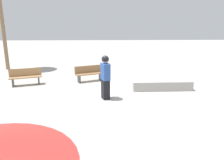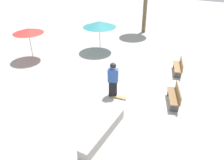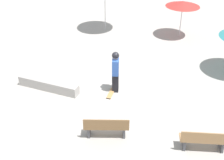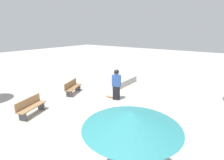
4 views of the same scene
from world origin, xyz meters
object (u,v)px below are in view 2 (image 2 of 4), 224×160
object	(u,v)px
concrete_ledge	(103,132)
bench_far	(175,96)
bench_near	(179,67)
skateboard	(119,97)
shade_umbrella_teal	(99,24)
skater_main	(113,79)
shade_umbrella_red	(28,31)

from	to	relation	value
concrete_ledge	bench_far	world-z (taller)	bench_far
bench_far	bench_near	bearing A→B (deg)	-10.81
concrete_ledge	bench_far	bearing A→B (deg)	152.99
concrete_ledge	bench_near	distance (m)	6.98
concrete_ledge	bench_near	bearing A→B (deg)	170.20
skateboard	shade_umbrella_teal	world-z (taller)	shade_umbrella_teal
concrete_ledge	shade_umbrella_teal	world-z (taller)	shade_umbrella_teal
skateboard	concrete_ledge	size ratio (longest dim) A/B	0.29
skater_main	shade_umbrella_red	xyz separation A→B (m)	(-1.27, -7.08, 1.00)
bench_far	shade_umbrella_teal	distance (m)	8.00
shade_umbrella_teal	shade_umbrella_red	bearing A→B (deg)	-42.19
skater_main	bench_far	bearing A→B (deg)	-3.06
skater_main	bench_near	distance (m)	4.75
skateboard	shade_umbrella_teal	size ratio (longest dim) A/B	0.34
bench_far	shade_umbrella_red	bearing A→B (deg)	65.63
bench_near	concrete_ledge	bearing A→B (deg)	152.11
shade_umbrella_red	skateboard	bearing A→B (deg)	79.97
shade_umbrella_teal	bench_near	bearing A→B (deg)	83.14
bench_far	skater_main	bearing A→B (deg)	84.40
skateboard	bench_far	bearing A→B (deg)	11.94
bench_near	shade_umbrella_teal	size ratio (longest dim) A/B	0.69
skateboard	shade_umbrella_red	world-z (taller)	shade_umbrella_red
concrete_ledge	skater_main	bearing A→B (deg)	-158.49
skateboard	shade_umbrella_teal	xyz separation A→B (m)	(-4.92, -4.20, 1.96)
skateboard	bench_far	world-z (taller)	bench_far
skater_main	concrete_ledge	world-z (taller)	skater_main
skater_main	shade_umbrella_teal	size ratio (longest dim) A/B	0.78
skater_main	skateboard	distance (m)	1.02
concrete_ledge	bench_far	xyz separation A→B (m)	(-3.60, 1.84, 0.20)
bench_near	bench_far	size ratio (longest dim) A/B	1.01
bench_near	shade_umbrella_teal	distance (m)	6.34
skater_main	bench_far	size ratio (longest dim) A/B	1.13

